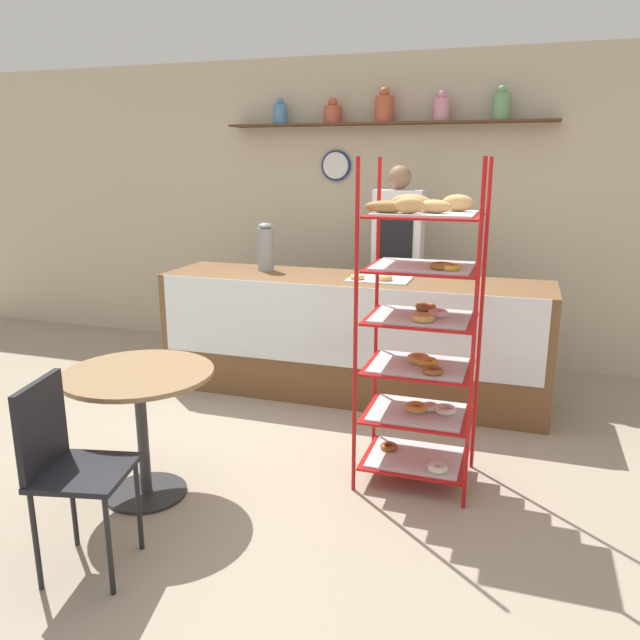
{
  "coord_description": "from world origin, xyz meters",
  "views": [
    {
      "loc": [
        1.22,
        -3.29,
        1.79
      ],
      "look_at": [
        0.0,
        0.43,
        0.79
      ],
      "focal_mm": 35.0,
      "sensor_mm": 36.0,
      "label": 1
    }
  ],
  "objects_px": {
    "cafe_chair": "(65,456)",
    "donut_tray_counter": "(378,278)",
    "cafe_table": "(140,402)",
    "person_worker": "(397,263)",
    "pastry_rack": "(421,329)",
    "coffee_carafe": "(266,247)"
  },
  "relations": [
    {
      "from": "cafe_table",
      "to": "cafe_chair",
      "type": "bearing_deg",
      "value": -85.16
    },
    {
      "from": "person_worker",
      "to": "donut_tray_counter",
      "type": "distance_m",
      "value": 0.66
    },
    {
      "from": "person_worker",
      "to": "coffee_carafe",
      "type": "height_order",
      "value": "person_worker"
    },
    {
      "from": "pastry_rack",
      "to": "person_worker",
      "type": "distance_m",
      "value": 1.89
    },
    {
      "from": "cafe_table",
      "to": "donut_tray_counter",
      "type": "relative_size",
      "value": 1.75
    },
    {
      "from": "pastry_rack",
      "to": "cafe_table",
      "type": "relative_size",
      "value": 2.29
    },
    {
      "from": "coffee_carafe",
      "to": "person_worker",
      "type": "bearing_deg",
      "value": 27.87
    },
    {
      "from": "pastry_rack",
      "to": "cafe_table",
      "type": "distance_m",
      "value": 1.56
    },
    {
      "from": "person_worker",
      "to": "donut_tray_counter",
      "type": "height_order",
      "value": "person_worker"
    },
    {
      "from": "cafe_chair",
      "to": "donut_tray_counter",
      "type": "distance_m",
      "value": 2.61
    },
    {
      "from": "donut_tray_counter",
      "to": "person_worker",
      "type": "bearing_deg",
      "value": 88.92
    },
    {
      "from": "cafe_chair",
      "to": "donut_tray_counter",
      "type": "xyz_separation_m",
      "value": [
        0.82,
        2.45,
        0.4
      ]
    },
    {
      "from": "person_worker",
      "to": "cafe_chair",
      "type": "bearing_deg",
      "value": -104.95
    },
    {
      "from": "donut_tray_counter",
      "to": "cafe_table",
      "type": "bearing_deg",
      "value": -115.91
    },
    {
      "from": "pastry_rack",
      "to": "donut_tray_counter",
      "type": "distance_m",
      "value": 1.26
    },
    {
      "from": "cafe_table",
      "to": "donut_tray_counter",
      "type": "xyz_separation_m",
      "value": [
        0.87,
        1.8,
        0.4
      ]
    },
    {
      "from": "pastry_rack",
      "to": "cafe_table",
      "type": "bearing_deg",
      "value": -155.12
    },
    {
      "from": "person_worker",
      "to": "cafe_chair",
      "type": "distance_m",
      "value": 3.24
    },
    {
      "from": "pastry_rack",
      "to": "cafe_chair",
      "type": "height_order",
      "value": "pastry_rack"
    },
    {
      "from": "person_worker",
      "to": "pastry_rack",
      "type": "bearing_deg",
      "value": -74.71
    },
    {
      "from": "cafe_chair",
      "to": "coffee_carafe",
      "type": "height_order",
      "value": "coffee_carafe"
    },
    {
      "from": "cafe_table",
      "to": "pastry_rack",
      "type": "bearing_deg",
      "value": 24.88
    }
  ]
}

